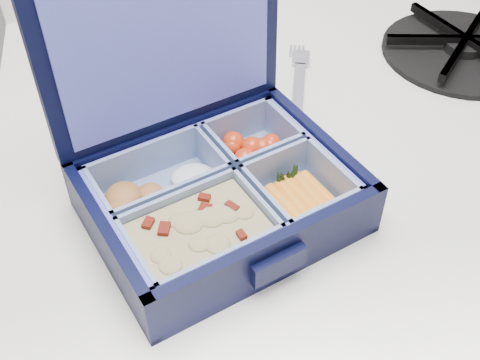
{
  "coord_description": "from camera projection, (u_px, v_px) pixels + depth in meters",
  "views": [
    {
      "loc": [
        0.3,
        1.22,
        1.28
      ],
      "look_at": [
        0.38,
        1.56,
        0.94
      ],
      "focal_mm": 45.0,
      "sensor_mm": 36.0,
      "label": 1
    }
  ],
  "objects": [
    {
      "name": "stove",
      "position": [
        279.0,
        346.0,
        0.92
      ],
      "size": [
        0.6,
        0.6,
        0.9
      ],
      "primitive_type": null,
      "color": "white",
      "rests_on": "floor"
    },
    {
      "name": "bento_box",
      "position": [
        221.0,
        197.0,
        0.49
      ],
      "size": [
        0.25,
        0.22,
        0.05
      ],
      "primitive_type": null,
      "rotation": [
        0.0,
        0.0,
        0.34
      ],
      "color": "black",
      "rests_on": "stove"
    },
    {
      "name": "burner_grate",
      "position": [
        465.0,
        44.0,
        0.68
      ],
      "size": [
        0.22,
        0.22,
        0.03
      ],
      "primitive_type": "cylinder",
      "rotation": [
        0.0,
        0.0,
        -0.23
      ],
      "color": "black",
      "rests_on": "stove"
    },
    {
      "name": "burner_grate_rear",
      "position": [
        121.0,
        57.0,
        0.66
      ],
      "size": [
        0.21,
        0.21,
        0.02
      ],
      "primitive_type": "cylinder",
      "rotation": [
        0.0,
        0.0,
        -0.32
      ],
      "color": "black",
      "rests_on": "stove"
    },
    {
      "name": "fork",
      "position": [
        297.0,
        101.0,
        0.62
      ],
      "size": [
        0.08,
        0.17,
        0.01
      ],
      "primitive_type": null,
      "rotation": [
        0.0,
        0.0,
        -0.33
      ],
      "color": "#A9A8C1",
      "rests_on": "stove"
    }
  ]
}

